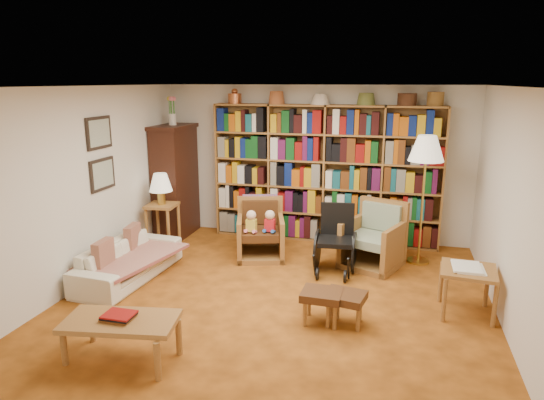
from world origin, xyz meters
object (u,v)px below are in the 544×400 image
(armchair_sage, at_px, (373,241))
(coffee_table, at_px, (121,324))
(side_table_lamp, at_px, (162,216))
(footstool_b, at_px, (322,297))
(wheelchair, at_px, (336,241))
(sofa, at_px, (129,260))
(footstool_a, at_px, (345,299))
(side_table_papers, at_px, (468,275))
(floor_lamp, at_px, (426,154))
(armchair_leather, at_px, (262,232))

(armchair_sage, relative_size, coffee_table, 0.91)
(side_table_lamp, relative_size, footstool_b, 1.63)
(wheelchair, relative_size, footstool_b, 2.13)
(sofa, height_order, side_table_lamp, side_table_lamp)
(footstool_a, relative_size, footstool_b, 1.09)
(side_table_papers, distance_m, coffee_table, 3.70)
(floor_lamp, bearing_deg, coffee_table, -129.76)
(sofa, height_order, footstool_b, sofa)
(side_table_lamp, relative_size, coffee_table, 0.65)
(footstool_b, bearing_deg, armchair_leather, 122.68)
(sofa, distance_m, armchair_leather, 1.96)
(armchair_leather, bearing_deg, footstool_a, -51.96)
(side_table_lamp, relative_size, side_table_papers, 1.12)
(floor_lamp, relative_size, side_table_papers, 2.88)
(armchair_sage, xyz_separation_m, coffee_table, (-2.13, -3.10, 0.02))
(sofa, relative_size, coffee_table, 1.53)
(side_table_papers, bearing_deg, armchair_leather, 155.33)
(wheelchair, relative_size, footstool_a, 1.95)
(sofa, relative_size, side_table_papers, 2.66)
(side_table_papers, bearing_deg, floor_lamp, 106.57)
(side_table_lamp, distance_m, wheelchair, 2.73)
(footstool_b, relative_size, coffee_table, 0.40)
(coffee_table, bearing_deg, wheelchair, 58.75)
(wheelchair, distance_m, floor_lamp, 1.73)
(side_table_lamp, xyz_separation_m, footstool_a, (3.01, -1.73, -0.24))
(sofa, distance_m, footstool_b, 2.72)
(side_table_papers, bearing_deg, wheelchair, 150.05)
(wheelchair, xyz_separation_m, coffee_table, (-1.64, -2.71, -0.06))
(armchair_leather, height_order, coffee_table, armchair_leather)
(wheelchair, xyz_separation_m, floor_lamp, (1.13, 0.62, 1.16))
(armchair_sage, bearing_deg, armchair_leather, -178.04)
(side_table_lamp, xyz_separation_m, side_table_papers, (4.30, -1.15, -0.06))
(wheelchair, bearing_deg, side_table_lamp, 175.04)
(armchair_leather, xyz_separation_m, side_table_papers, (2.73, -1.25, 0.11))
(side_table_lamp, bearing_deg, sofa, -85.20)
(side_table_lamp, relative_size, armchair_sage, 0.71)
(wheelchair, xyz_separation_m, footstool_b, (0.05, -1.52, -0.13))
(side_table_lamp, distance_m, floor_lamp, 4.00)
(side_table_lamp, bearing_deg, wheelchair, -4.96)
(side_table_lamp, bearing_deg, floor_lamp, 5.77)
(armchair_sage, bearing_deg, side_table_papers, -49.83)
(wheelchair, xyz_separation_m, side_table_papers, (1.59, -0.91, 0.04))
(footstool_a, xyz_separation_m, coffee_table, (-1.94, -1.21, 0.07))
(side_table_lamp, height_order, coffee_table, side_table_lamp)
(sofa, xyz_separation_m, armchair_leather, (1.47, 1.29, 0.11))
(footstool_b, bearing_deg, side_table_lamp, 147.61)
(footstool_b, bearing_deg, side_table_papers, 21.46)
(side_table_papers, relative_size, footstool_b, 1.46)
(armchair_sage, bearing_deg, wheelchair, -140.69)
(sofa, bearing_deg, armchair_sage, -63.08)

